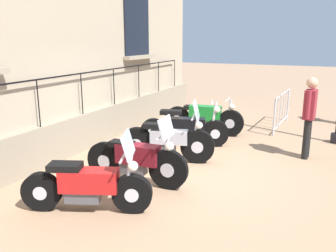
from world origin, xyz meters
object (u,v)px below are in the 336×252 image
(motorcycle_red, at_px, (88,186))
(motorcycle_maroon, at_px, (137,160))
(motorcycle_green, at_px, (204,118))
(pedestrian_walking, at_px, (309,113))
(motorcycle_silver, at_px, (168,142))
(motorcycle_black, at_px, (184,129))
(crowd_barrier, at_px, (282,109))

(motorcycle_red, bearing_deg, motorcycle_maroon, 82.61)
(motorcycle_green, relative_size, pedestrian_walking, 1.24)
(motorcycle_red, xyz_separation_m, motorcycle_silver, (0.16, 2.57, 0.02))
(motorcycle_black, relative_size, crowd_barrier, 0.99)
(motorcycle_green, xyz_separation_m, crowd_barrier, (1.87, 1.57, 0.12))
(motorcycle_silver, distance_m, pedestrian_walking, 3.12)
(motorcycle_red, distance_m, motorcycle_silver, 2.58)
(motorcycle_maroon, relative_size, motorcycle_silver, 0.99)
(motorcycle_silver, bearing_deg, motorcycle_red, -93.59)
(motorcycle_red, bearing_deg, crowd_barrier, 73.09)
(motorcycle_red, height_order, motorcycle_silver, motorcycle_silver)
(motorcycle_black, height_order, crowd_barrier, motorcycle_black)
(crowd_barrier, bearing_deg, motorcycle_maroon, -108.97)
(motorcycle_silver, height_order, motorcycle_green, motorcycle_silver)
(motorcycle_red, height_order, motorcycle_black, motorcycle_red)
(motorcycle_red, height_order, motorcycle_maroon, motorcycle_maroon)
(motorcycle_red, height_order, motorcycle_green, motorcycle_red)
(motorcycle_red, distance_m, pedestrian_walking, 4.97)
(motorcycle_silver, height_order, crowd_barrier, motorcycle_silver)
(motorcycle_silver, distance_m, crowd_barrier, 4.45)
(motorcycle_silver, xyz_separation_m, pedestrian_walking, (2.70, 1.45, 0.59))
(crowd_barrier, bearing_deg, motorcycle_black, -125.01)
(motorcycle_green, xyz_separation_m, pedestrian_walking, (2.72, -1.01, 0.57))
(motorcycle_red, relative_size, motorcycle_maroon, 0.97)
(motorcycle_green, bearing_deg, motorcycle_red, -91.54)
(motorcycle_silver, bearing_deg, motorcycle_green, 90.60)
(motorcycle_red, bearing_deg, motorcycle_black, 89.26)
(motorcycle_silver, distance_m, motorcycle_green, 2.47)
(pedestrian_walking, bearing_deg, motorcycle_maroon, -133.96)
(motorcycle_black, bearing_deg, motorcycle_maroon, -87.56)
(motorcycle_green, distance_m, crowd_barrier, 2.45)
(motorcycle_green, distance_m, pedestrian_walking, 2.96)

